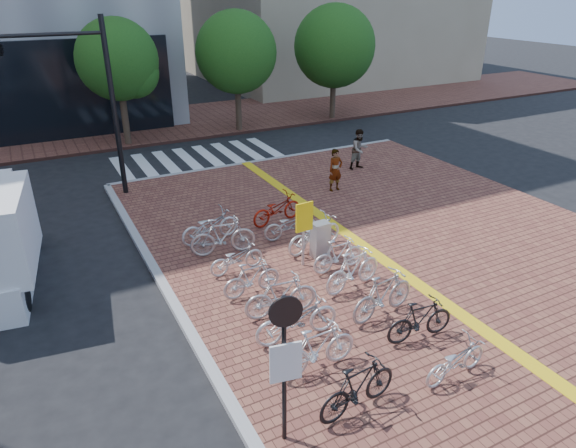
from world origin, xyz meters
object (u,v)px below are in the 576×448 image
bike_3 (281,296)px  yellow_sign (304,223)px  bike_10 (383,295)px  bike_15 (277,209)px  utility_box (320,240)px  traffic_light_pole (64,78)px  bike_5 (237,258)px  bike_11 (353,270)px  bike_13 (314,234)px  bike_14 (290,225)px  pedestrian_b (359,149)px  bike_0 (358,387)px  bike_9 (420,320)px  bike_12 (338,255)px  bike_7 (210,226)px  bike_1 (318,349)px  bike_8 (456,360)px  bike_2 (297,319)px  pedestrian_a (335,170)px  bike_4 (252,278)px  bike_6 (223,236)px  notice_sign (285,354)px

bike_3 → yellow_sign: bearing=-35.5°
bike_10 → bike_15: 5.92m
utility_box → traffic_light_pole: traffic_light_pole is taller
bike_5 → bike_11: bike_11 is taller
bike_5 → bike_13: size_ratio=0.80×
bike_15 → bike_14: bearing=163.7°
pedestrian_b → bike_0: bearing=-130.7°
bike_5 → bike_15: bearing=-49.9°
bike_5 → pedestrian_b: size_ratio=0.93×
bike_0 → bike_9: 2.69m
bike_12 → utility_box: (-0.04, 0.92, 0.06)m
bike_7 → utility_box: (2.49, -2.45, 0.04)m
bike_1 → yellow_sign: yellow_sign is taller
bike_8 → utility_box: size_ratio=1.50×
bike_13 → yellow_sign: bearing=121.2°
bike_11 → pedestrian_b: (5.68, 7.91, 0.30)m
bike_0 → yellow_sign: bearing=-26.0°
bike_2 → bike_15: bearing=-19.9°
bike_3 → bike_10: bearing=-111.5°
bike_3 → yellow_sign: 2.60m
bike_13 → yellow_sign: yellow_sign is taller
bike_1 → bike_10: bearing=-69.4°
pedestrian_b → yellow_sign: bearing=-140.6°
bike_1 → bike_8: (2.34, -1.47, -0.11)m
bike_1 → bike_0: bearing=-176.9°
bike_8 → pedestrian_b: size_ratio=0.94×
bike_8 → pedestrian_a: (3.47, 9.96, 0.40)m
bike_4 → bike_13: bike_13 is taller
bike_1 → yellow_sign: size_ratio=0.93×
bike_14 → utility_box: size_ratio=1.61×
bike_11 → bike_13: (0.21, 2.34, -0.03)m
bike_2 → bike_15: (2.36, 5.74, -0.03)m
bike_3 → bike_4: bike_3 is taller
bike_11 → bike_14: bike_11 is taller
bike_7 → bike_15: size_ratio=1.01×
bike_7 → bike_14: bearing=-121.8°
bike_6 → notice_sign: 7.19m
bike_10 → notice_sign: (-3.76, -2.23, 1.30)m
bike_3 → notice_sign: notice_sign is taller
bike_9 → bike_15: bike_9 is taller
bike_12 → bike_0: bearing=150.6°
bike_6 → utility_box: size_ratio=1.79×
bike_1 → bike_13: bearing=-30.8°
bike_1 → bike_10: (2.35, 0.94, 0.04)m
bike_1 → bike_6: bike_6 is taller
bike_4 → pedestrian_a: (5.83, 5.26, 0.35)m
bike_4 → bike_8: 5.26m
bike_2 → bike_5: bearing=3.4°
bike_13 → bike_14: (-0.27, 1.01, -0.07)m
bike_1 → notice_sign: (-1.41, -1.29, 1.34)m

